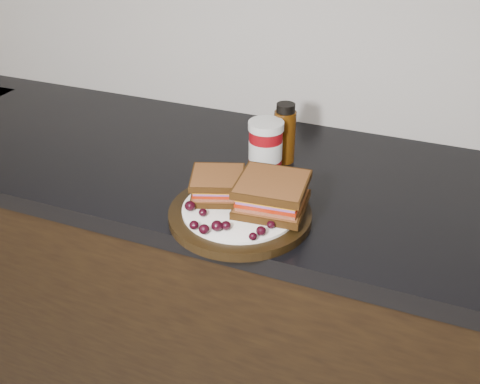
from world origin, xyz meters
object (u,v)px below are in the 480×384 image
object	(u,v)px
plate	(240,214)
sandwich_left	(218,185)
condiment_jar	(266,146)
oil_bottle	(285,133)

from	to	relation	value
plate	sandwich_left	distance (m)	0.08
condiment_jar	sandwich_left	bearing A→B (deg)	-100.91
oil_bottle	sandwich_left	bearing A→B (deg)	-104.25
condiment_jar	oil_bottle	distance (m)	0.06
plate	condiment_jar	distance (m)	0.22
condiment_jar	oil_bottle	world-z (taller)	oil_bottle
sandwich_left	condiment_jar	world-z (taller)	condiment_jar
sandwich_left	condiment_jar	xyz separation A→B (m)	(0.04, 0.18, 0.01)
plate	condiment_jar	size ratio (longest dim) A/B	2.40
plate	oil_bottle	distance (m)	0.27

